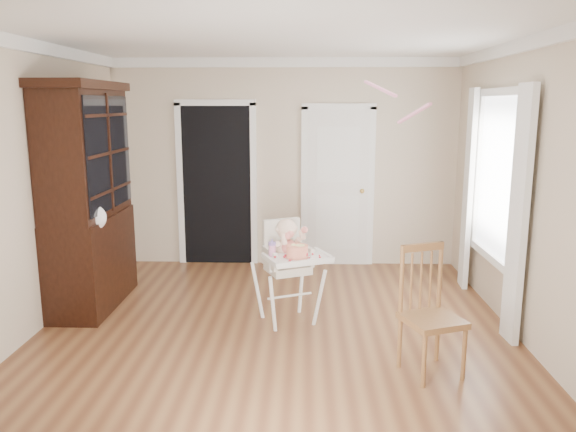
{
  "coord_description": "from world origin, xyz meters",
  "views": [
    {
      "loc": [
        0.29,
        -4.86,
        2.12
      ],
      "look_at": [
        0.12,
        0.3,
        1.09
      ],
      "focal_mm": 35.0,
      "sensor_mm": 36.0,
      "label": 1
    }
  ],
  "objects_px": {
    "high_chair": "(288,260)",
    "cake": "(297,251)",
    "dining_chair": "(430,315)",
    "china_cabinet": "(88,197)",
    "sippy_cup": "(272,249)"
  },
  "relations": [
    {
      "from": "china_cabinet",
      "to": "dining_chair",
      "type": "distance_m",
      "value": 3.63
    },
    {
      "from": "high_chair",
      "to": "cake",
      "type": "xyz_separation_m",
      "value": [
        0.09,
        -0.21,
        0.14
      ]
    },
    {
      "from": "high_chair",
      "to": "cake",
      "type": "height_order",
      "value": "high_chair"
    },
    {
      "from": "sippy_cup",
      "to": "china_cabinet",
      "type": "relative_size",
      "value": 0.07
    },
    {
      "from": "sippy_cup",
      "to": "china_cabinet",
      "type": "bearing_deg",
      "value": 163.27
    },
    {
      "from": "cake",
      "to": "china_cabinet",
      "type": "height_order",
      "value": "china_cabinet"
    },
    {
      "from": "china_cabinet",
      "to": "dining_chair",
      "type": "xyz_separation_m",
      "value": [
        3.26,
        -1.44,
        -0.7
      ]
    },
    {
      "from": "cake",
      "to": "dining_chair",
      "type": "distance_m",
      "value": 1.37
    },
    {
      "from": "china_cabinet",
      "to": "dining_chair",
      "type": "bearing_deg",
      "value": -23.87
    },
    {
      "from": "cake",
      "to": "china_cabinet",
      "type": "bearing_deg",
      "value": 163.98
    },
    {
      "from": "sippy_cup",
      "to": "china_cabinet",
      "type": "height_order",
      "value": "china_cabinet"
    },
    {
      "from": "cake",
      "to": "high_chair",
      "type": "bearing_deg",
      "value": 113.97
    },
    {
      "from": "high_chair",
      "to": "sippy_cup",
      "type": "height_order",
      "value": "high_chair"
    },
    {
      "from": "high_chair",
      "to": "dining_chair",
      "type": "bearing_deg",
      "value": -65.35
    },
    {
      "from": "dining_chair",
      "to": "cake",
      "type": "bearing_deg",
      "value": 121.6
    }
  ]
}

